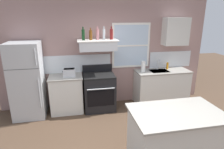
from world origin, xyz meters
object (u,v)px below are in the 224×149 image
object	(u,v)px
stove_range	(99,91)
paper_towel_roll	(143,66)
bottle_dark_green_wine	(83,35)
dish_soap_bottle	(167,66)
refrigerator	(27,81)
kitchen_island	(174,138)
bottle_red_label_wine	(111,34)
toaster	(69,73)
bottle_clear_tall	(104,34)
bottle_amber_wine	(91,35)
bottle_rose_pink	(97,34)

from	to	relation	value
stove_range	paper_towel_roll	distance (m)	1.30
bottle_dark_green_wine	dish_soap_bottle	xyz separation A→B (m)	(2.21, 0.05, -0.87)
refrigerator	kitchen_island	distance (m)	3.35
bottle_red_label_wine	dish_soap_bottle	world-z (taller)	bottle_red_label_wine
bottle_dark_green_wine	bottle_red_label_wine	bearing A→B (deg)	1.01
toaster	paper_towel_roll	distance (m)	1.86
stove_range	kitchen_island	size ratio (longest dim) A/B	0.78
bottle_clear_tall	kitchen_island	distance (m)	2.77
refrigerator	toaster	xyz separation A→B (m)	(0.95, 0.00, 0.13)
toaster	paper_towel_roll	xyz separation A→B (m)	(1.86, 0.06, 0.04)
toaster	stove_range	size ratio (longest dim) A/B	0.27
bottle_amber_wine	bottle_clear_tall	distance (m)	0.33
bottle_red_label_wine	paper_towel_roll	distance (m)	1.17
toaster	dish_soap_bottle	xyz separation A→B (m)	(2.58, 0.16, -0.01)
toaster	dish_soap_bottle	size ratio (longest dim) A/B	1.65
bottle_dark_green_wine	paper_towel_roll	size ratio (longest dim) A/B	1.14
paper_towel_roll	bottle_amber_wine	bearing A→B (deg)	178.33
refrigerator	stove_range	size ratio (longest dim) A/B	1.60
toaster	dish_soap_bottle	world-z (taller)	toaster
bottle_dark_green_wine	bottle_amber_wine	world-z (taller)	bottle_dark_green_wine
toaster	kitchen_island	world-z (taller)	toaster
dish_soap_bottle	stove_range	bearing A→B (deg)	-175.82
dish_soap_bottle	bottle_rose_pink	bearing A→B (deg)	-179.38
paper_towel_roll	kitchen_island	distance (m)	2.26
bottle_rose_pink	bottle_dark_green_wine	bearing A→B (deg)	-175.79
stove_range	bottle_dark_green_wine	xyz separation A→B (m)	(-0.33, 0.09, 1.41)
toaster	kitchen_island	bearing A→B (deg)	-52.64
bottle_dark_green_wine	toaster	bearing A→B (deg)	-163.43
toaster	bottle_dark_green_wine	bearing A→B (deg)	16.57
bottle_rose_pink	paper_towel_roll	world-z (taller)	bottle_rose_pink
dish_soap_bottle	kitchen_island	size ratio (longest dim) A/B	0.13
bottle_amber_wine	paper_towel_roll	distance (m)	1.55
bottle_clear_tall	paper_towel_roll	world-z (taller)	bottle_clear_tall
bottle_rose_pink	bottle_red_label_wine	xyz separation A→B (m)	(0.33, -0.01, -0.00)
refrigerator	bottle_dark_green_wine	distance (m)	1.66
bottle_clear_tall	dish_soap_bottle	bearing A→B (deg)	0.33
bottle_red_label_wine	paper_towel_roll	bearing A→B (deg)	-4.63
bottle_dark_green_wine	stove_range	bearing A→B (deg)	-15.56
toaster	bottle_dark_green_wine	distance (m)	0.95
bottle_red_label_wine	toaster	bearing A→B (deg)	-173.30
stove_range	bottle_rose_pink	distance (m)	1.42
kitchen_island	toaster	bearing A→B (deg)	127.36
dish_soap_bottle	kitchen_island	world-z (taller)	dish_soap_bottle
dish_soap_bottle	bottle_amber_wine	bearing A→B (deg)	-178.27
bottle_rose_pink	paper_towel_roll	size ratio (longest dim) A/B	1.15
stove_range	bottle_dark_green_wine	size ratio (longest dim) A/B	3.55
bottle_dark_green_wine	bottle_red_label_wine	size ratio (longest dim) A/B	1.00
bottle_clear_tall	refrigerator	bearing A→B (deg)	-175.26
bottle_rose_pink	bottle_amber_wine	bearing A→B (deg)	-166.05
bottle_red_label_wine	refrigerator	bearing A→B (deg)	-176.35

